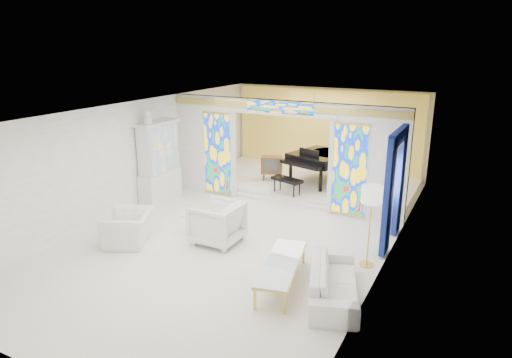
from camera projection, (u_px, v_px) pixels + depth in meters
The scene contains 24 objects.
floor at pixel (248, 228), 11.58m from camera, with size 12.00×12.00×0.00m, color white.
ceiling at pixel (247, 109), 10.71m from camera, with size 7.00×12.00×0.02m, color white.
wall_back at pixel (327, 130), 16.25m from camera, with size 7.00×0.02×3.00m, color white.
wall_front at pixel (33, 280), 6.03m from camera, with size 7.00×0.02×3.00m, color white.
wall_left at pixel (137, 155), 12.68m from camera, with size 0.02×12.00×3.00m, color white.
wall_right at pixel (393, 191), 9.61m from camera, with size 0.02×12.00×3.00m, color white.
partition_wall at pixel (281, 148), 12.80m from camera, with size 7.00×0.22×3.00m.
stained_glass_left at pixel (218, 154), 13.70m from camera, with size 0.90×0.04×2.40m, color gold.
stained_glass_right at pixel (350, 170), 11.92m from camera, with size 0.90×0.04×2.40m, color gold.
stained_glass_transom at pixel (280, 107), 12.37m from camera, with size 2.00×0.04×0.34m, color gold.
alcove_platform at pixel (306, 182), 15.04m from camera, with size 6.80×3.80×0.18m, color white.
gold_curtain_back at pixel (326, 131), 16.15m from camera, with size 6.70×0.10×2.90m, color #EDD252.
chandelier at pixel (314, 108), 14.16m from camera, with size 0.48×0.48×0.30m, color gold.
blue_drapes at pixel (395, 179), 10.23m from camera, with size 0.14×1.85×2.65m.
china_cabinet at pixel (159, 163), 13.16m from camera, with size 0.56×1.46×2.72m.
armchair_left at pixel (129, 228), 10.60m from camera, with size 1.15×1.00×0.75m, color white.
armchair_right at pixel (217, 223), 10.59m from camera, with size 1.05×1.08×0.98m, color silver.
sofa at pixel (334, 281), 8.36m from camera, with size 2.16×0.84×0.63m, color white.
side_table at pixel (190, 221), 11.09m from camera, with size 0.54×0.54×0.52m.
vase at pixel (189, 210), 11.01m from camera, with size 0.18×0.18×0.19m, color white.
coffee_table at pixel (282, 264), 8.75m from camera, with size 1.08×2.20×0.47m.
floor_lamp at pixel (372, 198), 9.19m from camera, with size 0.44×0.44×1.75m.
grand_piano at pixel (326, 158), 14.46m from camera, with size 2.42×3.10×1.19m.
tv_console at pixel (272, 165), 14.82m from camera, with size 0.80×0.67×0.78m.
Camera 1 is at (5.09, -9.45, 4.52)m, focal length 32.00 mm.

